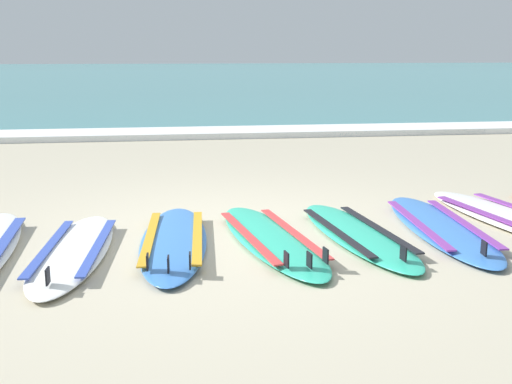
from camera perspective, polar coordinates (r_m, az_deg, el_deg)
The scene contains 8 objects.
ground_plane at distance 5.54m, azimuth -2.31°, elevation -3.78°, with size 80.00×80.00×0.00m, color #B7AD93.
sea at distance 41.26m, azimuth -7.48°, elevation 10.52°, with size 80.00×60.00×0.10m, color teal.
wave_foam_strip at distance 11.90m, azimuth -5.51°, elevation 5.34°, with size 80.00×1.11×0.11m, color white.
surfboard_3 at distance 5.17m, azimuth -16.15°, elevation -5.11°, with size 0.66×2.12×0.18m.
surfboard_4 at distance 5.26m, azimuth -7.44°, elevation -4.39°, with size 0.66×2.18×0.18m.
surfboard_5 at distance 5.28m, azimuth 1.36°, elevation -4.21°, with size 0.89×2.25×0.18m.
surfboard_6 at distance 5.48m, azimuth 9.12°, elevation -3.75°, with size 0.78×2.17×0.18m.
surfboard_7 at distance 5.85m, azimuth 16.31°, elevation -3.04°, with size 0.72×2.33×0.18m.
Camera 1 is at (-0.53, -5.29, 1.58)m, focal length 44.20 mm.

